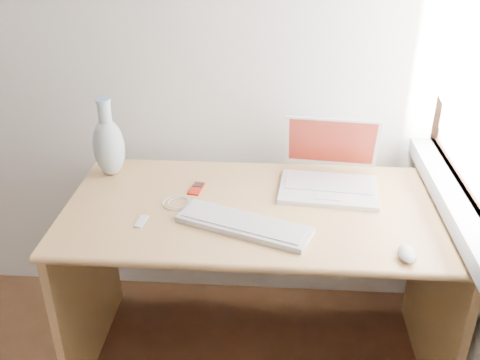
# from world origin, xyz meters

# --- Properties ---
(back_wall) EXTENTS (3.50, 0.04, 2.60)m
(back_wall) POSITION_xyz_m (0.00, 1.75, 1.30)
(back_wall) COLOR white
(back_wall) RESTS_ON floor
(desk) EXTENTS (1.38, 0.69, 0.73)m
(desk) POSITION_xyz_m (1.03, 1.38, 0.52)
(desk) COLOR tan
(desk) RESTS_ON floor
(laptop) EXTENTS (0.38, 0.33, 0.24)m
(laptop) POSITION_xyz_m (1.28, 1.47, 0.79)
(laptop) COLOR white
(laptop) RESTS_ON desk
(external_keyboard) EXTENTS (0.47, 0.29, 0.02)m
(external_keyboard) POSITION_xyz_m (0.98, 1.15, 0.74)
(external_keyboard) COLOR white
(external_keyboard) RESTS_ON desk
(mouse) EXTENTS (0.06, 0.10, 0.03)m
(mouse) POSITION_xyz_m (1.49, 1.02, 0.75)
(mouse) COLOR white
(mouse) RESTS_ON desk
(ipod) EXTENTS (0.06, 0.10, 0.01)m
(ipod) POSITION_xyz_m (0.79, 1.40, 0.74)
(ipod) COLOR #AF1A0C
(ipod) RESTS_ON desk
(cable_coil) EXTENTS (0.13, 0.13, 0.01)m
(cable_coil) POSITION_xyz_m (0.73, 1.29, 0.73)
(cable_coil) COLOR white
(cable_coil) RESTS_ON desk
(remote) EXTENTS (0.04, 0.08, 0.01)m
(remote) POSITION_xyz_m (0.63, 1.16, 0.73)
(remote) COLOR white
(remote) RESTS_ON desk
(vase) EXTENTS (0.12, 0.12, 0.31)m
(vase) POSITION_xyz_m (0.44, 1.50, 0.86)
(vase) COLOR silver
(vase) RESTS_ON desk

